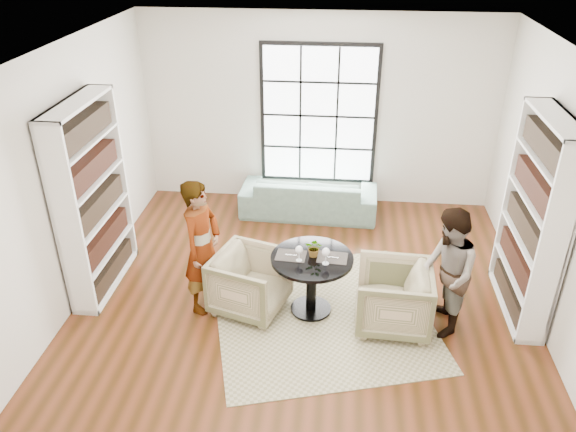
# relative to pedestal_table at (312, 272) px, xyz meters

# --- Properties ---
(ground) EXTENTS (6.00, 6.00, 0.00)m
(ground) POSITION_rel_pedestal_table_xyz_m (-0.10, 0.03, -0.55)
(ground) COLOR #602C16
(room_shell) EXTENTS (6.00, 6.01, 6.00)m
(room_shell) POSITION_rel_pedestal_table_xyz_m (-0.10, 0.57, 0.71)
(room_shell) COLOR silver
(room_shell) RESTS_ON ground
(rug) EXTENTS (3.03, 3.03, 0.01)m
(rug) POSITION_rel_pedestal_table_xyz_m (0.14, -0.08, -0.54)
(rug) COLOR tan
(rug) RESTS_ON ground
(pedestal_table) EXTENTS (0.95, 0.95, 0.76)m
(pedestal_table) POSITION_rel_pedestal_table_xyz_m (0.00, 0.00, 0.00)
(pedestal_table) COLOR black
(pedestal_table) RESTS_ON ground
(sofa) EXTENTS (2.13, 0.89, 0.62)m
(sofa) POSITION_rel_pedestal_table_xyz_m (-0.20, 2.48, -0.24)
(sofa) COLOR slate
(sofa) RESTS_ON ground
(armchair_left) EXTENTS (1.02, 1.00, 0.74)m
(armchair_left) POSITION_rel_pedestal_table_xyz_m (-0.72, -0.02, -0.18)
(armchair_left) COLOR tan
(armchair_left) RESTS_ON ground
(armchair_right) EXTENTS (0.88, 0.86, 0.77)m
(armchair_right) POSITION_rel_pedestal_table_xyz_m (0.94, -0.16, -0.17)
(armchair_right) COLOR #C5B98D
(armchair_right) RESTS_ON ground
(person_left) EXTENTS (0.56, 0.69, 1.66)m
(person_left) POSITION_rel_pedestal_table_xyz_m (-1.27, -0.02, 0.28)
(person_left) COLOR gray
(person_left) RESTS_ON ground
(person_right) EXTENTS (0.61, 0.76, 1.51)m
(person_right) POSITION_rel_pedestal_table_xyz_m (1.49, -0.16, 0.21)
(person_right) COLOR gray
(person_right) RESTS_ON ground
(placemat_left) EXTENTS (0.36, 0.28, 0.01)m
(placemat_left) POSITION_rel_pedestal_table_xyz_m (-0.24, 0.00, 0.21)
(placemat_left) COLOR #262321
(placemat_left) RESTS_ON pedestal_table
(placemat_right) EXTENTS (0.36, 0.28, 0.01)m
(placemat_right) POSITION_rel_pedestal_table_xyz_m (0.23, 0.01, 0.21)
(placemat_right) COLOR #262321
(placemat_right) RESTS_ON pedestal_table
(cutlery_left) EXTENTS (0.15, 0.23, 0.01)m
(cutlery_left) POSITION_rel_pedestal_table_xyz_m (-0.24, 0.00, 0.22)
(cutlery_left) COLOR silver
(cutlery_left) RESTS_ON placemat_left
(cutlery_right) EXTENTS (0.15, 0.23, 0.01)m
(cutlery_right) POSITION_rel_pedestal_table_xyz_m (0.23, 0.01, 0.22)
(cutlery_right) COLOR silver
(cutlery_right) RESTS_ON placemat_right
(wine_glass_left) EXTENTS (0.09, 0.09, 0.19)m
(wine_glass_left) POSITION_rel_pedestal_table_xyz_m (-0.14, -0.09, 0.35)
(wine_glass_left) COLOR silver
(wine_glass_left) RESTS_ON pedestal_table
(wine_glass_right) EXTENTS (0.09, 0.09, 0.20)m
(wine_glass_right) POSITION_rel_pedestal_table_xyz_m (0.16, -0.12, 0.35)
(wine_glass_right) COLOR silver
(wine_glass_right) RESTS_ON pedestal_table
(flower_centerpiece) EXTENTS (0.24, 0.22, 0.22)m
(flower_centerpiece) POSITION_rel_pedestal_table_xyz_m (0.02, 0.03, 0.32)
(flower_centerpiece) COLOR gray
(flower_centerpiece) RESTS_ON pedestal_table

